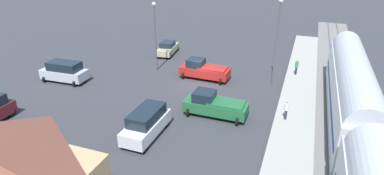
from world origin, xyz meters
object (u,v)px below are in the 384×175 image
Objects in this scene: sedan_tan at (168,48)px; light_pole_near_platform at (277,34)px; suv_white at (146,123)px; pickup_green at (214,105)px; pedestrian_waiting_far at (286,109)px; pedestrian_on_platform at (297,66)px; suv_silver at (64,71)px; light_pole_lot_center at (155,29)px; pickup_red at (204,70)px.

sedan_tan is 0.53× the size of light_pole_near_platform.
pickup_green is (-3.93, -4.86, -0.12)m from suv_white.
pedestrian_waiting_far is 0.32× the size of pickup_green.
suv_silver is (23.15, 9.93, -0.13)m from pedestrian_on_platform.
pedestrian_waiting_far is at bearing 105.31° from light_pole_near_platform.
light_pole_lot_center is (9.44, -8.11, 3.90)m from pickup_green.
pedestrian_waiting_far is 8.84m from light_pole_near_platform.
pedestrian_waiting_far is 0.19× the size of light_pole_near_platform.
pedestrian_waiting_far is at bearing 144.71° from pickup_red.
pedestrian_on_platform is at bearing -156.79° from suv_silver.
pedestrian_waiting_far is (0.13, 10.61, 0.00)m from pedestrian_on_platform.
light_pole_near_platform is (-7.27, -0.90, 4.47)m from pickup_red.
pedestrian_waiting_far is at bearing 154.90° from light_pole_lot_center.
pedestrian_on_platform is 0.31× the size of pickup_red.
pickup_green is at bearing 139.33° from light_pole_lot_center.
light_pole_lot_center is at bearing 12.60° from pedestrian_on_platform.
suv_white is 14.59m from light_pole_lot_center.
light_pole_near_platform reaches higher than sedan_tan.
sedan_tan is 0.95× the size of suv_white.
light_pole_near_platform reaches higher than pickup_green.
pedestrian_on_platform is at bearing 172.07° from sedan_tan.
pickup_red is 7.15m from light_pole_lot_center.
suv_white is (-6.70, 18.73, 0.27)m from sedan_tan.
suv_silver is at bearing -1.69° from pedestrian_waiting_far.
suv_silver is at bearing 23.21° from pedestrian_on_platform.
pickup_red is 12.41m from suv_white.
sedan_tan is at bearing -20.61° from light_pole_near_platform.
pedestrian_on_platform is 0.34× the size of suv_silver.
light_pole_lot_center reaches higher than pedestrian_on_platform.
pedestrian_on_platform is at bearing -156.99° from pickup_red.
sedan_tan is 0.87× the size of pickup_green.
pickup_red is 1.11× the size of suv_white.
pedestrian_on_platform is 16.22m from light_pole_lot_center.
light_pole_near_platform reaches higher than suv_white.
suv_white is (0.46, 12.40, 0.12)m from pickup_red.
suv_silver is at bearing 23.35° from pickup_red.
light_pole_lot_center is at bearing -25.10° from pedestrian_waiting_far.
light_pole_lot_center reaches higher than suv_silver.
pedestrian_waiting_far is at bearing 141.90° from sedan_tan.
suv_white is at bearing 58.87° from pedestrian_on_platform.
suv_white is at bearing 59.85° from light_pole_near_platform.
pickup_red is 0.62× the size of light_pole_near_platform.
light_pole_lot_center is (5.51, -12.97, 3.78)m from suv_white.
sedan_tan is at bearing -7.93° from pedestrian_on_platform.
light_pole_near_platform is (2.19, 3.11, 4.22)m from pedestrian_on_platform.
light_pole_near_platform is 13.25m from light_pole_lot_center.
light_pole_lot_center is at bearing -40.67° from pickup_green.
suv_silver reaches higher than pedestrian_on_platform.
pickup_green is 0.61× the size of light_pole_near_platform.
suv_white is (-13.24, 6.49, 0.00)m from suv_silver.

